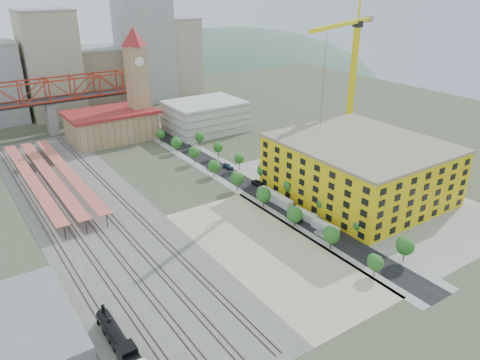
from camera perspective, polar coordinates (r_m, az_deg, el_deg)
ground at (r=150.89m, az=-2.60°, el=-2.90°), size 400.00×400.00×0.00m
ballast_strip at (r=152.86m, az=-17.73°, el=-3.71°), size 36.00×165.00×0.06m
dirt_lot at (r=126.23m, az=3.46°, el=-8.62°), size 28.00×67.00×0.06m
street_asphalt at (r=170.16m, az=-0.68°, el=0.32°), size 12.00×170.00×0.06m
sidewalk_west at (r=167.45m, az=-2.25°, el=-0.10°), size 3.00×170.00×0.04m
sidewalk_east at (r=173.01m, az=0.84°, el=0.72°), size 3.00×170.00×0.04m
construction_pad at (r=163.94m, az=14.71°, el=-1.44°), size 50.00×90.00×0.06m
rail_tracks at (r=152.41m, az=-18.38°, el=-3.83°), size 26.56×160.00×0.18m
platform_canopies at (r=174.94m, az=-22.18°, el=0.56°), size 16.00×80.00×4.12m
station_hall at (r=216.59m, az=-15.36°, el=6.49°), size 38.00×24.00×13.10m
clock_tower at (r=214.02m, az=-12.48°, el=12.66°), size 12.00×12.00×52.00m
parking_garage at (r=222.02m, az=-4.26°, el=7.77°), size 34.00×26.00×14.00m
truss_bridge at (r=230.21m, az=-22.40°, el=9.70°), size 94.00×9.60×25.60m
construction_building at (r=158.19m, az=14.33°, el=1.38°), size 44.60×50.60×18.80m
warehouse at (r=107.30m, az=-25.68°, el=-16.27°), size 22.00×32.00×5.00m
street_trees at (r=162.63m, az=1.27°, el=-0.84°), size 15.40×124.40×8.00m
skyline at (r=272.88m, az=-17.64°, el=13.14°), size 133.00×46.00×60.00m
distant_hills at (r=419.35m, az=-15.97°, el=2.13°), size 647.00×264.00×227.00m
locomotive at (r=97.89m, az=-14.33°, el=-18.89°), size 3.12×24.05×6.01m
tower_crane at (r=184.10m, az=13.35°, el=13.75°), size 53.18×25.11×61.16m
site_trailer_a at (r=136.77m, az=10.36°, el=-5.71°), size 3.27×8.95×2.39m
site_trailer_b at (r=142.48m, az=7.84°, el=-4.26°), size 3.13×9.07×2.44m
site_trailer_c at (r=150.30m, az=4.88°, el=-2.49°), size 3.02×10.23×2.78m
site_trailer_d at (r=153.64m, az=3.77°, el=-1.85°), size 3.10×10.21×2.77m
car_0 at (r=133.63m, az=10.14°, el=-6.67°), size 1.82×4.27×1.44m
car_1 at (r=134.05m, az=9.94°, el=-6.54°), size 2.14×4.64×1.47m
car_2 at (r=141.47m, az=6.68°, el=-4.62°), size 2.81×5.57×1.51m
car_3 at (r=176.93m, az=-3.43°, el=1.46°), size 2.82×5.30×1.46m
car_4 at (r=143.46m, az=9.17°, el=-4.35°), size 1.84×4.46×1.51m
car_5 at (r=156.27m, az=4.44°, el=-1.71°), size 1.63×4.06×1.31m
car_6 at (r=163.46m, az=2.25°, el=-0.42°), size 2.80×5.75×1.58m
car_7 at (r=178.18m, az=-1.43°, el=1.66°), size 2.32×5.13×1.46m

